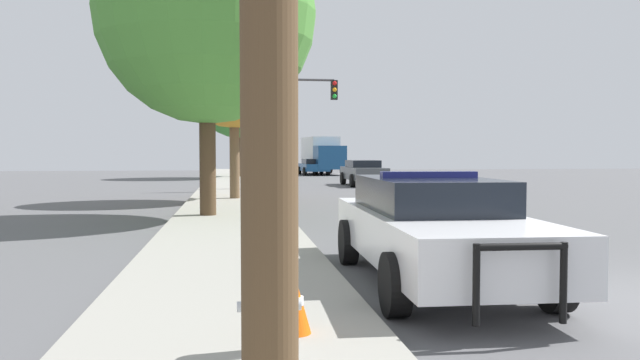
{
  "coord_description": "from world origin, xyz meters",
  "views": [
    {
      "loc": [
        -5.06,
        -6.75,
        1.79
      ],
      "look_at": [
        -2.02,
        14.78,
        0.81
      ],
      "focal_mm": 35.0,
      "sensor_mm": 36.0,
      "label": 1
    }
  ],
  "objects_px": {
    "tree_sidewalk_near": "(206,14)",
    "car_background_distant": "(313,166)",
    "traffic_light": "(286,109)",
    "tree_sidewalk_mid": "(234,69)",
    "tree_sidewalk_far": "(238,96)",
    "traffic_cone": "(295,304)",
    "car_background_oncoming": "(363,172)",
    "police_car": "(433,226)",
    "box_truck": "(322,154)",
    "fire_hydrant": "(269,302)"
  },
  "relations": [
    {
      "from": "traffic_light",
      "to": "tree_sidewalk_far",
      "type": "distance_m",
      "value": 14.55
    },
    {
      "from": "tree_sidewalk_far",
      "to": "car_background_oncoming",
      "type": "bearing_deg",
      "value": -58.16
    },
    {
      "from": "police_car",
      "to": "tree_sidewalk_far",
      "type": "relative_size",
      "value": 0.65
    },
    {
      "from": "fire_hydrant",
      "to": "car_background_oncoming",
      "type": "bearing_deg",
      "value": 76.39
    },
    {
      "from": "car_background_distant",
      "to": "fire_hydrant",
      "type": "bearing_deg",
      "value": -100.47
    },
    {
      "from": "police_car",
      "to": "car_background_distant",
      "type": "bearing_deg",
      "value": -93.46
    },
    {
      "from": "car_background_distant",
      "to": "traffic_cone",
      "type": "xyz_separation_m",
      "value": [
        -5.71,
        -42.4,
        -0.28
      ]
    },
    {
      "from": "box_truck",
      "to": "fire_hydrant",
      "type": "bearing_deg",
      "value": 77.34
    },
    {
      "from": "traffic_light",
      "to": "traffic_cone",
      "type": "bearing_deg",
      "value": -94.76
    },
    {
      "from": "police_car",
      "to": "car_background_distant",
      "type": "height_order",
      "value": "police_car"
    },
    {
      "from": "tree_sidewalk_near",
      "to": "car_background_oncoming",
      "type": "bearing_deg",
      "value": 64.52
    },
    {
      "from": "police_car",
      "to": "car_background_distant",
      "type": "relative_size",
      "value": 1.21
    },
    {
      "from": "traffic_light",
      "to": "traffic_cone",
      "type": "height_order",
      "value": "traffic_light"
    },
    {
      "from": "tree_sidewalk_near",
      "to": "car_background_distant",
      "type": "bearing_deg",
      "value": 77.59
    },
    {
      "from": "traffic_light",
      "to": "box_truck",
      "type": "distance_m",
      "value": 21.8
    },
    {
      "from": "car_background_distant",
      "to": "tree_sidewalk_far",
      "type": "height_order",
      "value": "tree_sidewalk_far"
    },
    {
      "from": "car_background_distant",
      "to": "traffic_light",
      "type": "bearing_deg",
      "value": -103.62
    },
    {
      "from": "car_background_oncoming",
      "to": "tree_sidewalk_near",
      "type": "bearing_deg",
      "value": 64.34
    },
    {
      "from": "tree_sidewalk_far",
      "to": "traffic_cone",
      "type": "height_order",
      "value": "tree_sidewalk_far"
    },
    {
      "from": "car_background_oncoming",
      "to": "tree_sidewalk_far",
      "type": "distance_m",
      "value": 13.2
    },
    {
      "from": "tree_sidewalk_near",
      "to": "traffic_cone",
      "type": "bearing_deg",
      "value": -83.8
    },
    {
      "from": "traffic_cone",
      "to": "police_car",
      "type": "bearing_deg",
      "value": 49.79
    },
    {
      "from": "fire_hydrant",
      "to": "tree_sidewalk_mid",
      "type": "height_order",
      "value": "tree_sidewalk_mid"
    },
    {
      "from": "car_background_distant",
      "to": "tree_sidewalk_mid",
      "type": "height_order",
      "value": "tree_sidewalk_mid"
    },
    {
      "from": "tree_sidewalk_far",
      "to": "fire_hydrant",
      "type": "bearing_deg",
      "value": -90.24
    },
    {
      "from": "fire_hydrant",
      "to": "box_truck",
      "type": "height_order",
      "value": "box_truck"
    },
    {
      "from": "police_car",
      "to": "tree_sidewalk_mid",
      "type": "xyz_separation_m",
      "value": [
        -2.62,
        14.44,
        3.99
      ]
    },
    {
      "from": "tree_sidewalk_mid",
      "to": "traffic_cone",
      "type": "bearing_deg",
      "value": -88.42
    },
    {
      "from": "tree_sidewalk_near",
      "to": "tree_sidewalk_far",
      "type": "height_order",
      "value": "tree_sidewalk_far"
    },
    {
      "from": "traffic_cone",
      "to": "fire_hydrant",
      "type": "bearing_deg",
      "value": -117.39
    },
    {
      "from": "tree_sidewalk_mid",
      "to": "tree_sidewalk_near",
      "type": "distance_m",
      "value": 6.05
    },
    {
      "from": "tree_sidewalk_near",
      "to": "tree_sidewalk_far",
      "type": "xyz_separation_m",
      "value": [
        1.09,
        26.3,
        0.22
      ]
    },
    {
      "from": "fire_hydrant",
      "to": "traffic_cone",
      "type": "xyz_separation_m",
      "value": [
        0.26,
        0.5,
        -0.15
      ]
    },
    {
      "from": "fire_hydrant",
      "to": "tree_sidewalk_near",
      "type": "bearing_deg",
      "value": 94.64
    },
    {
      "from": "car_background_distant",
      "to": "tree_sidewalk_near",
      "type": "xyz_separation_m",
      "value": [
        -6.9,
        -31.39,
        4.7
      ]
    },
    {
      "from": "police_car",
      "to": "tree_sidewalk_mid",
      "type": "distance_m",
      "value": 15.21
    },
    {
      "from": "box_truck",
      "to": "traffic_cone",
      "type": "bearing_deg",
      "value": 77.57
    },
    {
      "from": "box_truck",
      "to": "tree_sidewalk_near",
      "type": "bearing_deg",
      "value": 72.83
    },
    {
      "from": "car_background_oncoming",
      "to": "car_background_distant",
      "type": "xyz_separation_m",
      "value": [
        -0.66,
        15.51,
        -0.05
      ]
    },
    {
      "from": "traffic_light",
      "to": "tree_sidewalk_mid",
      "type": "bearing_deg",
      "value": -111.58
    },
    {
      "from": "traffic_light",
      "to": "tree_sidewalk_mid",
      "type": "xyz_separation_m",
      "value": [
        -2.39,
        -6.04,
        0.98
      ]
    },
    {
      "from": "fire_hydrant",
      "to": "tree_sidewalk_near",
      "type": "xyz_separation_m",
      "value": [
        -0.93,
        11.52,
        4.83
      ]
    },
    {
      "from": "car_background_oncoming",
      "to": "police_car",
      "type": "bearing_deg",
      "value": 79.99
    },
    {
      "from": "tree_sidewalk_near",
      "to": "traffic_cone",
      "type": "distance_m",
      "value": 12.15
    },
    {
      "from": "box_truck",
      "to": "tree_sidewalk_near",
      "type": "relative_size",
      "value": 0.92
    },
    {
      "from": "car_background_oncoming",
      "to": "tree_sidewalk_far",
      "type": "relative_size",
      "value": 0.53
    },
    {
      "from": "car_background_distant",
      "to": "tree_sidewalk_far",
      "type": "bearing_deg",
      "value": -141.36
    },
    {
      "from": "traffic_light",
      "to": "tree_sidewalk_far",
      "type": "xyz_separation_m",
      "value": [
        -2.02,
        14.29,
        1.82
      ]
    },
    {
      "from": "car_background_distant",
      "to": "box_truck",
      "type": "height_order",
      "value": "box_truck"
    },
    {
      "from": "police_car",
      "to": "car_background_oncoming",
      "type": "bearing_deg",
      "value": -98.19
    }
  ]
}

